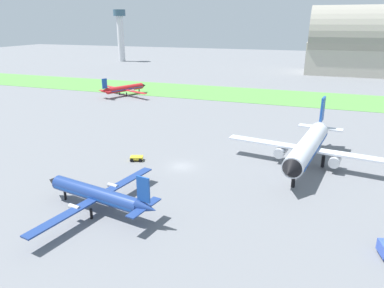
% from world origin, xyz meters
% --- Properties ---
extents(ground_plane, '(600.00, 600.00, 0.00)m').
position_xyz_m(ground_plane, '(0.00, 0.00, 0.00)').
color(ground_plane, slate).
extents(grass_taxiway_strip, '(360.00, 28.00, 0.08)m').
position_xyz_m(grass_taxiway_strip, '(0.00, 72.58, 0.04)').
color(grass_taxiway_strip, '#549342').
rests_on(grass_taxiway_strip, ground_plane).
extents(airplane_midfield_jet, '(30.79, 30.33, 10.91)m').
position_xyz_m(airplane_midfield_jet, '(21.91, 7.96, 3.93)').
color(airplane_midfield_jet, silver).
rests_on(airplane_midfield_jet, ground_plane).
extents(airplane_foreground_turboprop, '(20.30, 23.60, 7.11)m').
position_xyz_m(airplane_foreground_turboprop, '(-5.22, -19.57, 2.60)').
color(airplane_foreground_turboprop, navy).
rests_on(airplane_foreground_turboprop, ground_plane).
extents(airplane_taxiing_turboprop, '(22.42, 19.45, 7.12)m').
position_xyz_m(airplane_taxiing_turboprop, '(-44.40, 56.19, 2.60)').
color(airplane_taxiing_turboprop, red).
rests_on(airplane_taxiing_turboprop, ground_plane).
extents(baggage_cart_near_gate, '(2.82, 2.43, 0.90)m').
position_xyz_m(baggage_cart_near_gate, '(-9.40, -0.31, 0.57)').
color(baggage_cart_near_gate, yellow).
rests_on(baggage_cart_near_gate, ground_plane).
extents(hangar_distant, '(50.93, 29.87, 33.59)m').
position_xyz_m(hangar_distant, '(39.84, 146.40, 15.12)').
color(hangar_distant, '#B2AD9E').
rests_on(hangar_distant, ground_plane).
extents(control_tower, '(8.00, 8.00, 33.15)m').
position_xyz_m(control_tower, '(-106.43, 161.44, 19.75)').
color(control_tower, silver).
rests_on(control_tower, ground_plane).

